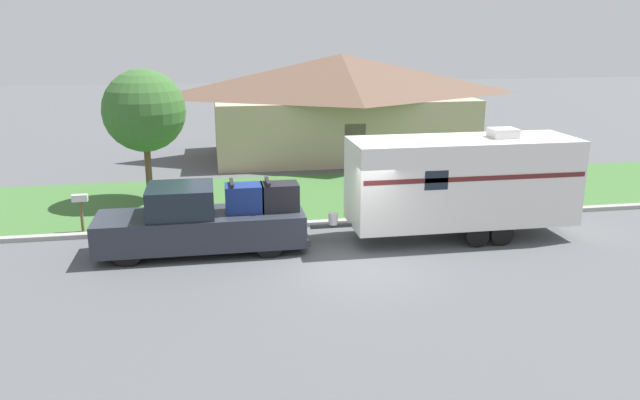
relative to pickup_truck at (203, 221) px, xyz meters
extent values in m
plane|color=#515456|center=(4.14, -1.84, -0.92)|extent=(120.00, 120.00, 0.00)
cube|color=#999993|center=(4.14, 1.91, -0.85)|extent=(80.00, 0.30, 0.14)
cube|color=#3D6B33|center=(4.14, 5.56, -0.90)|extent=(80.00, 7.00, 0.03)
cube|color=tan|center=(6.86, 13.42, 0.59)|extent=(12.59, 6.65, 3.02)
pyramid|color=brown|center=(6.86, 13.42, 3.14)|extent=(13.60, 7.18, 2.08)
cube|color=#4C3828|center=(6.86, 10.12, 0.13)|extent=(1.00, 0.06, 2.10)
cylinder|color=black|center=(-2.09, -0.78, -0.50)|extent=(0.85, 0.28, 0.85)
cylinder|color=black|center=(-2.09, 0.78, -0.50)|extent=(0.85, 0.28, 0.85)
cylinder|color=black|center=(1.83, -0.78, -0.50)|extent=(0.85, 0.28, 0.85)
cylinder|color=black|center=(1.83, 0.78, -0.50)|extent=(0.85, 0.28, 0.85)
cube|color=#282D38|center=(-1.25, 0.00, -0.22)|extent=(3.59, 1.93, 0.93)
cube|color=#19232D|center=(-0.61, 0.00, 0.67)|extent=(1.87, 1.77, 0.84)
cube|color=#282D38|center=(1.72, 0.00, -0.22)|extent=(2.36, 1.93, 0.93)
cube|color=#333333|center=(2.96, 0.00, -0.57)|extent=(0.12, 1.73, 0.20)
cube|color=navy|center=(1.20, 0.00, 0.64)|extent=(1.09, 0.81, 0.80)
cube|color=black|center=(0.86, 0.00, 1.12)|extent=(0.10, 0.89, 0.08)
cube|color=black|center=(2.24, 0.00, 0.64)|extent=(1.09, 0.81, 0.80)
cube|color=black|center=(1.89, 0.00, 1.12)|extent=(0.10, 0.89, 0.08)
cylinder|color=black|center=(8.04, -0.99, -0.56)|extent=(0.71, 0.22, 0.71)
cylinder|color=black|center=(8.04, 0.99, -0.56)|extent=(0.71, 0.22, 0.71)
cylinder|color=black|center=(8.82, -0.99, -0.56)|extent=(0.71, 0.22, 0.71)
cylinder|color=black|center=(8.82, 0.99, -0.56)|extent=(0.71, 0.22, 0.71)
cube|color=silver|center=(7.87, 0.00, 0.90)|extent=(6.92, 2.26, 2.59)
cube|color=#5B1E1E|center=(7.87, -1.14, 1.22)|extent=(6.78, 0.01, 0.14)
cube|color=#383838|center=(3.78, 0.00, -0.35)|extent=(1.26, 0.12, 0.10)
cylinder|color=silver|center=(3.85, 0.00, -0.12)|extent=(0.28, 0.28, 0.36)
cube|color=silver|center=(9.12, 0.00, 2.33)|extent=(0.80, 0.68, 0.28)
cube|color=#19232D|center=(6.63, -1.14, 1.22)|extent=(0.70, 0.01, 0.56)
cylinder|color=brown|center=(-3.86, 2.48, -0.40)|extent=(0.09, 0.09, 1.03)
cube|color=silver|center=(-3.86, 2.48, 0.22)|extent=(0.48, 0.20, 0.22)
cylinder|color=brown|center=(-2.04, 5.98, 0.23)|extent=(0.24, 0.24, 2.29)
sphere|color=#38662D|center=(-2.04, 5.98, 2.51)|extent=(3.02, 3.02, 3.02)
camera|label=1|loc=(0.36, -17.60, 5.44)|focal=35.00mm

